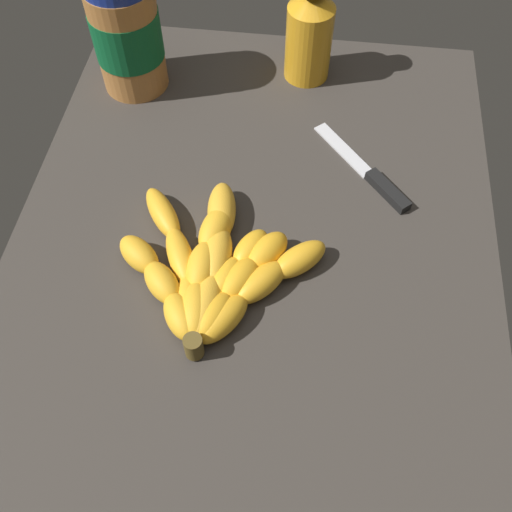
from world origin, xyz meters
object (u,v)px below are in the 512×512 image
(butter_knife, at_px, (369,173))
(honey_bottle, at_px, (309,33))
(banana_bunch, at_px, (213,273))
(peanut_butter_jar, at_px, (127,33))

(butter_knife, bearing_deg, honey_bottle, 26.95)
(banana_bunch, bearing_deg, peanut_butter_jar, 27.55)
(peanut_butter_jar, height_order, honey_bottle, peanut_butter_jar)
(peanut_butter_jar, xyz_separation_m, butter_knife, (-0.14, -0.33, -0.08))
(peanut_butter_jar, bearing_deg, butter_knife, -112.09)
(banana_bunch, distance_m, peanut_butter_jar, 0.36)
(banana_bunch, height_order, peanut_butter_jar, peanut_butter_jar)
(honey_bottle, bearing_deg, banana_bunch, 168.18)
(banana_bunch, xyz_separation_m, butter_knife, (0.18, -0.17, -0.01))
(peanut_butter_jar, bearing_deg, banana_bunch, -152.45)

